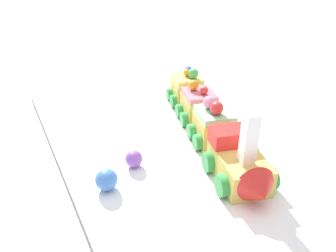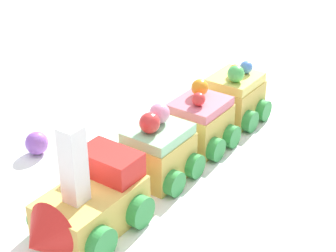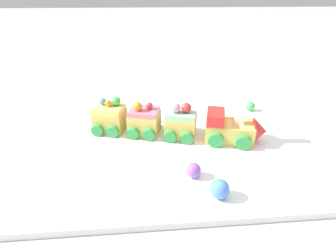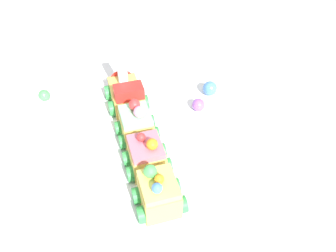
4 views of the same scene
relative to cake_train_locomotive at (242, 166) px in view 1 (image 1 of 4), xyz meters
name	(u,v)px [view 1 (image 1 of 4)]	position (x,y,z in m)	size (l,w,h in m)	color
ground_plane	(198,147)	(-0.12, 0.01, -0.04)	(10.00, 10.00, 0.00)	#B2B2B7
display_board	(198,144)	(-0.12, 0.01, -0.03)	(0.65, 0.43, 0.01)	white
cake_train_locomotive	(242,166)	(0.00, 0.00, 0.00)	(0.13, 0.10, 0.11)	#E0BC56
cake_car_mint	(214,126)	(-0.10, 0.03, 0.00)	(0.08, 0.09, 0.08)	#E0BC56
cake_car_strawberry	(199,106)	(-0.18, 0.05, 0.00)	(0.08, 0.09, 0.07)	#E0BC56
cake_car_lemon	(187,89)	(-0.25, 0.07, 0.00)	(0.08, 0.09, 0.08)	#E0BC56
gumball_purple	(134,159)	(-0.10, -0.11, -0.01)	(0.03, 0.03, 0.03)	#9956C6
gumball_blue	(106,180)	(-0.07, -0.16, -0.01)	(0.03, 0.03, 0.03)	#4C84E0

